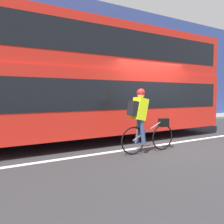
{
  "coord_description": "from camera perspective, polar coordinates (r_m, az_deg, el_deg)",
  "views": [
    {
      "loc": [
        -4.45,
        -4.81,
        1.47
      ],
      "look_at": [
        -1.44,
        0.57,
        1.0
      ],
      "focal_mm": 35.0,
      "sensor_mm": 36.0,
      "label": 1
    }
  ],
  "objects": [
    {
      "name": "ground_plane",
      "position": [
        6.71,
        13.34,
        -8.41
      ],
      "size": [
        80.0,
        80.0,
        0.0
      ],
      "primitive_type": "plane",
      "color": "#2D2D30"
    },
    {
      "name": "road_center_line",
      "position": [
        6.75,
        12.99,
        -8.29
      ],
      "size": [
        50.0,
        0.14,
        0.01
      ],
      "primitive_type": "cube",
      "color": "silver",
      "rests_on": "ground_plane"
    },
    {
      "name": "sidewalk_curb",
      "position": [
        10.69,
        -4.4,
        -3.26
      ],
      "size": [
        60.0,
        1.91,
        0.11
      ],
      "color": "gray",
      "rests_on": "ground_plane"
    },
    {
      "name": "building_facade",
      "position": [
        11.73,
        -6.81,
        12.79
      ],
      "size": [
        60.0,
        0.3,
        6.39
      ],
      "color": "#33478C",
      "rests_on": "ground_plane"
    },
    {
      "name": "bus",
      "position": [
        6.9,
        -12.26,
        8.81
      ],
      "size": [
        11.0,
        2.59,
        3.6
      ],
      "color": "black",
      "rests_on": "ground_plane"
    },
    {
      "name": "cyclist_on_bike",
      "position": [
        5.57,
        8.17,
        -1.75
      ],
      "size": [
        1.66,
        0.32,
        1.64
      ],
      "color": "black",
      "rests_on": "ground_plane"
    },
    {
      "name": "trash_bin",
      "position": [
        9.9,
        -14.03,
        -0.86
      ],
      "size": [
        0.48,
        0.48,
        0.96
      ],
      "color": "#262628",
      "rests_on": "sidewalk_curb"
    }
  ]
}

